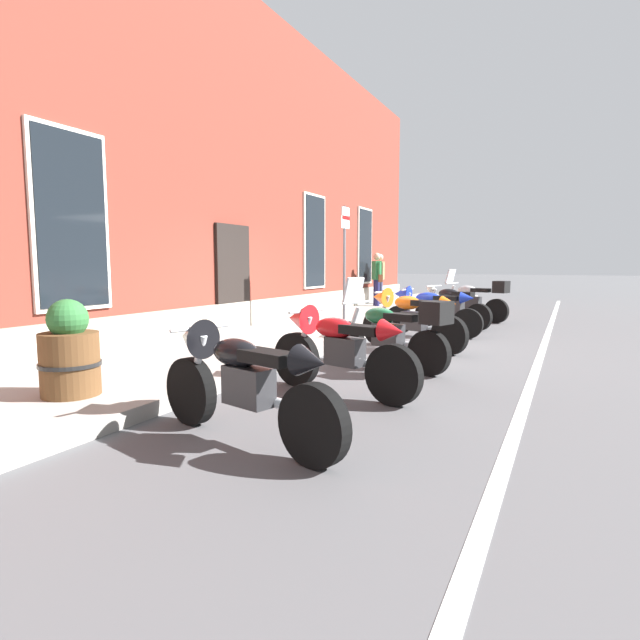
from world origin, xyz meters
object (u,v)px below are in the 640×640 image
(parking_sign, at_px, (345,249))
(barrel_planter, at_px, (70,354))
(motorcycle_green_touring, at_px, (392,332))
(pedestrian_tan_coat, at_px, (380,276))
(motorcycle_black_sport, at_px, (238,377))
(motorcycle_black_naked, at_px, (451,307))
(pedestrian_striped_shirt, at_px, (377,276))
(motorcycle_blue_sport, at_px, (429,309))
(motorcycle_red_sport, at_px, (336,346))
(motorcycle_orange_sport, at_px, (408,316))
(motorcycle_silver_touring, at_px, (475,300))

(parking_sign, relative_size, barrel_planter, 2.60)
(motorcycle_green_touring, bearing_deg, parking_sign, 33.93)
(pedestrian_tan_coat, distance_m, barrel_planter, 12.99)
(motorcycle_black_sport, xyz_separation_m, motorcycle_black_naked, (8.55, 0.01, -0.06))
(pedestrian_striped_shirt, distance_m, pedestrian_tan_coat, 0.96)
(pedestrian_tan_coat, relative_size, barrel_planter, 1.71)
(pedestrian_striped_shirt, relative_size, pedestrian_tan_coat, 1.01)
(motorcycle_green_touring, distance_m, motorcycle_blue_sport, 3.59)
(motorcycle_red_sport, height_order, pedestrian_tan_coat, pedestrian_tan_coat)
(pedestrian_tan_coat, bearing_deg, parking_sign, -166.94)
(motorcycle_black_sport, distance_m, motorcycle_black_naked, 8.55)
(motorcycle_red_sport, bearing_deg, parking_sign, 22.49)
(motorcycle_black_sport, xyz_separation_m, pedestrian_striped_shirt, (11.97, 3.11, 0.56))
(motorcycle_blue_sport, height_order, pedestrian_tan_coat, pedestrian_tan_coat)
(pedestrian_striped_shirt, bearing_deg, motorcycle_black_naked, -137.75)
(motorcycle_orange_sport, bearing_deg, barrel_planter, 159.07)
(motorcycle_black_sport, relative_size, motorcycle_green_touring, 1.05)
(motorcycle_red_sport, xyz_separation_m, parking_sign, (4.72, 1.95, 1.25))
(motorcycle_red_sport, height_order, motorcycle_green_touring, motorcycle_green_touring)
(motorcycle_blue_sport, bearing_deg, motorcycle_black_sport, -178.76)
(parking_sign, bearing_deg, motorcycle_black_sport, -164.04)
(pedestrian_tan_coat, bearing_deg, motorcycle_blue_sport, -151.73)
(motorcycle_black_sport, relative_size, pedestrian_striped_shirt, 1.25)
(motorcycle_black_naked, bearing_deg, pedestrian_tan_coat, 37.46)
(parking_sign, bearing_deg, motorcycle_blue_sport, -75.18)
(motorcycle_red_sport, distance_m, barrel_planter, 2.81)
(motorcycle_blue_sport, xyz_separation_m, parking_sign, (-0.45, 1.71, 1.24))
(motorcycle_green_touring, height_order, pedestrian_tan_coat, pedestrian_tan_coat)
(motorcycle_black_naked, xyz_separation_m, pedestrian_tan_coat, (4.35, 3.33, 0.62))
(pedestrian_striped_shirt, bearing_deg, motorcycle_blue_sport, -149.38)
(motorcycle_orange_sport, xyz_separation_m, motorcycle_silver_touring, (5.01, -0.31, -0.01))
(motorcycle_silver_touring, xyz_separation_m, barrel_planter, (-10.21, 2.30, 0.02))
(motorcycle_silver_touring, distance_m, barrel_planter, 10.47)
(motorcycle_black_naked, bearing_deg, motorcycle_orange_sport, 179.05)
(motorcycle_red_sport, distance_m, motorcycle_green_touring, 1.61)
(motorcycle_black_sport, distance_m, pedestrian_tan_coat, 13.34)
(motorcycle_blue_sport, height_order, barrel_planter, barrel_planter)
(motorcycle_black_sport, height_order, pedestrian_striped_shirt, pedestrian_striped_shirt)
(motorcycle_silver_touring, bearing_deg, parking_sign, 150.29)
(motorcycle_black_sport, bearing_deg, motorcycle_orange_sport, 0.74)
(motorcycle_black_naked, xyz_separation_m, parking_sign, (-2.04, 1.85, 1.32))
(motorcycle_green_touring, relative_size, motorcycle_blue_sport, 0.97)
(motorcycle_black_naked, distance_m, motorcycle_silver_touring, 1.67)
(motorcycle_green_touring, height_order, motorcycle_blue_sport, motorcycle_green_touring)
(motorcycle_red_sport, xyz_separation_m, barrel_planter, (-1.81, 2.15, 0.03))
(pedestrian_striped_shirt, xyz_separation_m, pedestrian_tan_coat, (0.94, 0.23, -0.01))
(motorcycle_orange_sport, relative_size, pedestrian_striped_shirt, 1.23)
(motorcycle_black_naked, xyz_separation_m, motorcycle_silver_touring, (1.65, -0.25, 0.08))
(motorcycle_orange_sport, relative_size, barrel_planter, 2.12)
(motorcycle_green_touring, xyz_separation_m, motorcycle_orange_sport, (1.80, 0.30, 0.04))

